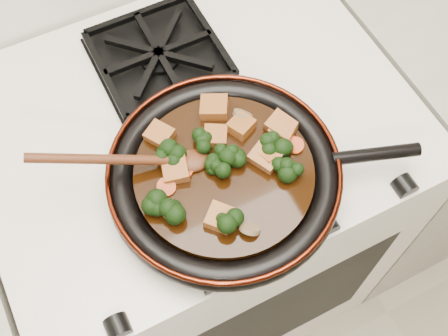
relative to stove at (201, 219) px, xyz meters
name	(u,v)px	position (x,y,z in m)	size (l,w,h in m)	color
stove	(201,219)	(0.00, 0.00, 0.00)	(0.76, 0.60, 0.90)	silver
burner_grate_front	(229,177)	(0.00, -0.14, 0.46)	(0.23, 0.23, 0.03)	black
burner_grate_back	(159,56)	(0.00, 0.14, 0.46)	(0.23, 0.23, 0.03)	black
skillet	(225,176)	(-0.01, -0.15, 0.49)	(0.48, 0.37, 0.05)	black
braising_sauce	(224,174)	(-0.01, -0.15, 0.50)	(0.28, 0.28, 0.02)	black
tofu_cube_0	(270,152)	(0.06, -0.15, 0.52)	(0.04, 0.04, 0.02)	brown
tofu_cube_1	(283,130)	(0.10, -0.13, 0.52)	(0.04, 0.03, 0.02)	brown
tofu_cube_2	(176,170)	(-0.08, -0.12, 0.52)	(0.04, 0.04, 0.02)	brown
tofu_cube_3	(241,126)	(0.05, -0.09, 0.52)	(0.04, 0.03, 0.02)	brown
tofu_cube_4	(220,218)	(-0.05, -0.22, 0.52)	(0.04, 0.04, 0.02)	brown
tofu_cube_5	(214,108)	(0.02, -0.04, 0.52)	(0.04, 0.04, 0.02)	brown
tofu_cube_6	(267,156)	(0.06, -0.16, 0.52)	(0.04, 0.04, 0.02)	brown
tofu_cube_7	(160,135)	(-0.08, -0.05, 0.52)	(0.04, 0.04, 0.02)	brown
tofu_cube_8	(216,137)	(0.00, -0.09, 0.52)	(0.04, 0.04, 0.02)	brown
tofu_cube_9	(281,126)	(0.10, -0.12, 0.52)	(0.04, 0.04, 0.02)	brown
broccoli_floret_0	(170,158)	(-0.08, -0.09, 0.52)	(0.06, 0.06, 0.05)	black
broccoli_floret_1	(232,219)	(-0.04, -0.23, 0.52)	(0.06, 0.06, 0.05)	black
broccoli_floret_2	(274,146)	(0.07, -0.15, 0.52)	(0.06, 0.06, 0.05)	black
broccoli_floret_3	(228,157)	(0.00, -0.13, 0.52)	(0.06, 0.06, 0.05)	black
broccoli_floret_4	(220,168)	(-0.02, -0.14, 0.52)	(0.05, 0.05, 0.05)	black
broccoli_floret_5	(162,209)	(-0.12, -0.17, 0.52)	(0.06, 0.06, 0.05)	black
broccoli_floret_6	(208,141)	(-0.01, -0.09, 0.52)	(0.05, 0.05, 0.05)	black
broccoli_floret_7	(174,209)	(-0.11, -0.18, 0.52)	(0.06, 0.06, 0.06)	black
broccoli_floret_8	(285,171)	(0.07, -0.20, 0.52)	(0.06, 0.06, 0.05)	black
carrot_coin_0	(166,187)	(-0.10, -0.14, 0.51)	(0.03, 0.03, 0.01)	#A72A04
carrot_coin_1	(288,141)	(0.10, -0.15, 0.51)	(0.03, 0.03, 0.01)	#A72A04
carrot_coin_2	(184,171)	(-0.07, -0.12, 0.51)	(0.03, 0.03, 0.01)	#A72A04
carrot_coin_3	(295,146)	(0.11, -0.16, 0.51)	(0.03, 0.03, 0.01)	#A72A04
mushroom_slice_0	(242,115)	(0.06, -0.07, 0.52)	(0.03, 0.03, 0.01)	#7A6446
mushroom_slice_1	(292,173)	(0.08, -0.20, 0.52)	(0.03, 0.03, 0.01)	#7A6446
mushroom_slice_2	(250,228)	(-0.02, -0.25, 0.52)	(0.03, 0.03, 0.01)	#7A6446
mushroom_slice_3	(171,210)	(-0.11, -0.17, 0.52)	(0.03, 0.03, 0.01)	#7A6446
wooden_spoon	(147,160)	(-0.11, -0.09, 0.53)	(0.15, 0.07, 0.25)	#4A220F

